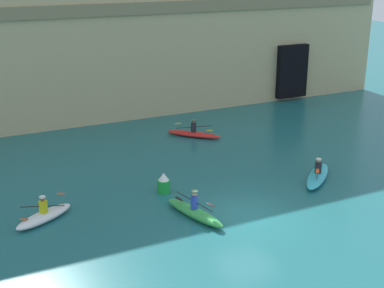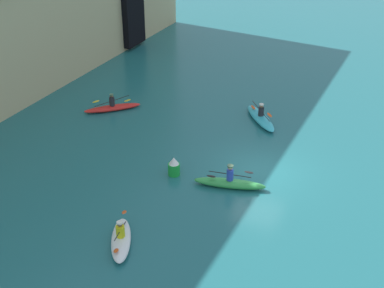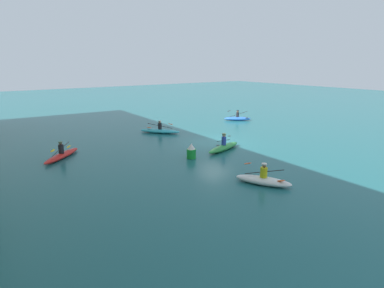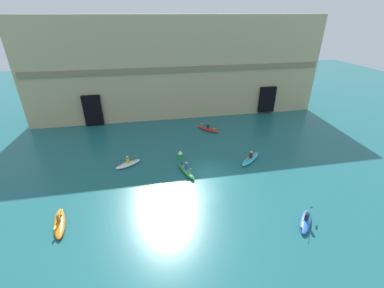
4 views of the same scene
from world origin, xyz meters
name	(u,v)px [view 4 (image 4 of 4)]	position (x,y,z in m)	size (l,w,h in m)	color
ground_plane	(208,175)	(0.00, 0.00, 0.00)	(120.00, 120.00, 0.00)	#1E6066
cliff_bluff	(177,67)	(-0.25, 19.11, 7.10)	(42.59, 7.56, 14.24)	tan
kayak_cyan	(250,159)	(5.25, 1.85, 0.22)	(3.24, 2.99, 1.11)	#33B2C6
kayak_white	(128,164)	(-7.83, 3.28, 0.24)	(2.84, 2.07, 1.11)	white
kayak_red	(208,129)	(2.67, 10.54, 0.21)	(2.90, 2.97, 1.08)	red
kayak_orange	(60,223)	(-12.72, -4.42, 0.21)	(1.50, 3.53, 1.02)	orange
kayak_blue	(305,221)	(5.69, -7.86, 0.24)	(2.30, 2.65, 1.09)	blue
kayak_green	(186,170)	(-2.04, 0.85, 0.25)	(1.51, 3.49, 1.21)	green
marker_buoy	(180,155)	(-2.21, 3.76, 0.45)	(0.59, 0.59, 0.98)	green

